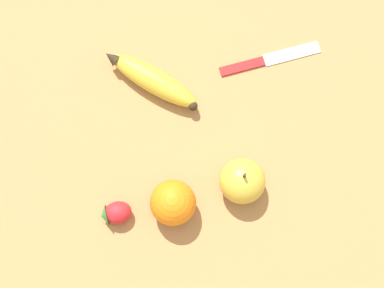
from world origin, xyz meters
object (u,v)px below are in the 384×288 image
(apple, at_px, (242,181))
(paring_knife, at_px, (266,60))
(orange, at_px, (173,203))
(banana, at_px, (150,81))
(strawberry, at_px, (115,213))

(apple, bearing_deg, paring_knife, 45.08)
(orange, relative_size, paring_knife, 0.40)
(apple, relative_size, paring_knife, 0.44)
(orange, height_order, paring_knife, orange)
(banana, relative_size, orange, 2.42)
(banana, xyz_separation_m, orange, (-0.08, -0.20, 0.02))
(orange, distance_m, paring_knife, 0.30)
(orange, bearing_deg, paring_knife, 26.18)
(strawberry, distance_m, paring_knife, 0.36)
(orange, xyz_separation_m, apple, (0.11, -0.03, -0.00))
(orange, relative_size, apple, 0.91)
(banana, height_order, paring_knife, banana)
(strawberry, bearing_deg, orange, 175.54)
(apple, distance_m, paring_knife, 0.23)
(banana, xyz_separation_m, apple, (0.03, -0.22, 0.01))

